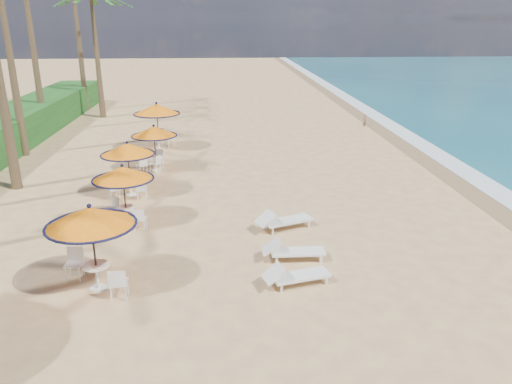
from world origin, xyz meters
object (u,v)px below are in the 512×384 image
(station_3, at_px, (154,137))
(lounger_far, at_px, (282,220))
(station_2, at_px, (128,156))
(lounger_mid, at_px, (291,250))
(station_4, at_px, (158,113))
(station_0, at_px, (91,225))
(station_1, at_px, (122,181))
(lounger_near, at_px, (294,275))

(station_3, bearing_deg, lounger_far, -54.89)
(station_2, bearing_deg, lounger_mid, -47.23)
(station_2, xyz_separation_m, station_4, (0.31, 7.35, 0.34))
(station_0, height_order, lounger_mid, station_0)
(station_3, distance_m, station_4, 4.03)
(station_3, bearing_deg, lounger_mid, -61.88)
(station_4, bearing_deg, station_1, -89.90)
(station_2, distance_m, lounger_far, 6.90)
(station_4, bearing_deg, station_2, -92.44)
(station_3, xyz_separation_m, lounger_near, (4.91, -10.87, -1.29))
(station_2, bearing_deg, lounger_far, -34.18)
(station_1, bearing_deg, station_2, 96.22)
(station_4, bearing_deg, station_3, -86.25)
(station_1, bearing_deg, lounger_mid, -29.70)
(station_0, height_order, station_4, station_4)
(station_0, xyz_separation_m, lounger_far, (5.24, 3.52, -1.48))
(station_3, relative_size, station_4, 0.85)
(station_2, relative_size, station_4, 0.86)
(station_0, xyz_separation_m, lounger_mid, (5.24, 1.27, -1.50))
(station_0, relative_size, station_3, 1.09)
(lounger_near, bearing_deg, station_0, 163.10)
(lounger_near, distance_m, lounger_mid, 1.47)
(station_1, relative_size, station_4, 0.84)
(station_0, xyz_separation_m, station_2, (-0.37, 7.33, -0.19))
(station_4, distance_m, lounger_far, 12.47)
(lounger_far, bearing_deg, station_2, 124.16)
(station_0, height_order, lounger_far, station_0)
(station_3, height_order, lounger_near, station_3)
(station_1, relative_size, station_2, 0.97)
(station_0, relative_size, lounger_near, 1.26)
(station_2, xyz_separation_m, station_3, (0.58, 3.35, -0.02))
(station_0, height_order, station_2, station_0)
(station_0, distance_m, station_2, 7.35)
(station_3, xyz_separation_m, station_4, (-0.26, 4.00, 0.36))
(station_2, xyz_separation_m, lounger_far, (5.61, -3.81, -1.29))
(station_1, distance_m, station_3, 6.41)
(lounger_near, xyz_separation_m, lounger_far, (0.13, 3.71, 0.02))
(station_1, relative_size, lounger_mid, 1.18)
(lounger_mid, distance_m, lounger_far, 2.25)
(station_3, height_order, lounger_far, station_3)
(station_1, xyz_separation_m, lounger_mid, (5.27, -3.01, -1.26))
(station_0, relative_size, station_1, 1.10)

